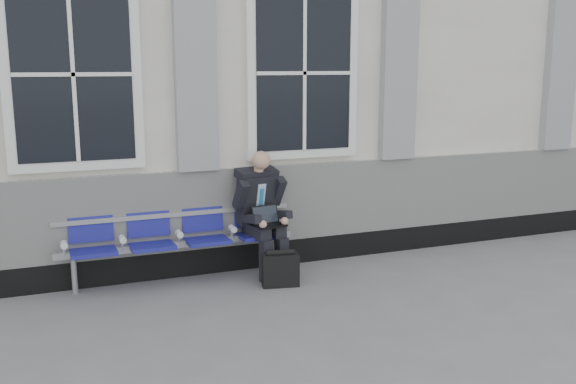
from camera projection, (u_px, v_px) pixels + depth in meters
name	position (u px, v px, depth m)	size (l,w,h in m)	color
ground	(325.00, 307.00, 6.31)	(70.00, 70.00, 0.00)	slate
station_building	(224.00, 73.00, 9.04)	(14.40, 4.40, 4.49)	silver
bench	(178.00, 232.00, 6.99)	(2.60, 0.47, 0.91)	#9EA0A3
businessman	(261.00, 209.00, 7.15)	(0.60, 0.81, 1.42)	black
briefcase	(280.00, 269.00, 6.88)	(0.42, 0.24, 0.40)	black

